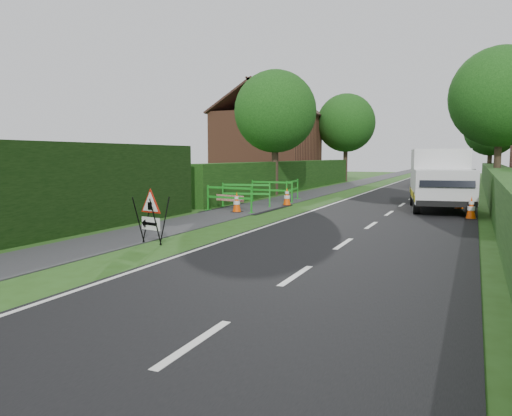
# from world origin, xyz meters

# --- Properties ---
(ground) EXTENTS (120.00, 120.00, 0.00)m
(ground) POSITION_xyz_m (0.00, 0.00, 0.00)
(ground) COLOR #274C15
(ground) RESTS_ON ground
(road_surface) EXTENTS (6.00, 90.00, 0.02)m
(road_surface) POSITION_xyz_m (2.50, 35.00, 0.00)
(road_surface) COLOR black
(road_surface) RESTS_ON ground
(footpath) EXTENTS (2.00, 90.00, 0.02)m
(footpath) POSITION_xyz_m (-3.00, 35.00, 0.01)
(footpath) COLOR #2D2D30
(footpath) RESTS_ON ground
(hedge_west_far) EXTENTS (1.00, 24.00, 1.80)m
(hedge_west_far) POSITION_xyz_m (-5.00, 22.00, 0.00)
(hedge_west_far) COLOR #14380F
(hedge_west_far) RESTS_ON ground
(hedge_east) EXTENTS (1.20, 50.00, 1.50)m
(hedge_east) POSITION_xyz_m (6.50, 16.00, 0.00)
(hedge_east) COLOR #14380F
(hedge_east) RESTS_ON ground
(house_west) EXTENTS (7.50, 7.40, 7.88)m
(house_west) POSITION_xyz_m (-10.00, 30.00, 2.90)
(house_west) COLOR brown
(house_west) RESTS_ON ground
(tree_nw) EXTENTS (4.40, 4.40, 6.70)m
(tree_nw) POSITION_xyz_m (-4.60, 18.00, 4.48)
(tree_nw) COLOR #2D2116
(tree_nw) RESTS_ON ground
(tree_ne) EXTENTS (5.20, 5.20, 7.79)m
(tree_ne) POSITION_xyz_m (6.40, 22.00, 5.17)
(tree_ne) COLOR #2D2116
(tree_ne) RESTS_ON ground
(tree_fw) EXTENTS (4.80, 4.80, 7.24)m
(tree_fw) POSITION_xyz_m (-4.60, 34.00, 4.83)
(tree_fw) COLOR #2D2116
(tree_fw) RESTS_ON ground
(tree_fe) EXTENTS (4.20, 4.20, 6.33)m
(tree_fe) POSITION_xyz_m (6.40, 38.00, 4.22)
(tree_fe) COLOR #2D2116
(tree_fe) RESTS_ON ground
(triangle_sign) EXTENTS (0.94, 0.94, 1.14)m
(triangle_sign) POSITION_xyz_m (-1.78, 2.63, 0.79)
(triangle_sign) COLOR black
(triangle_sign) RESTS_ON ground
(works_van) EXTENTS (2.80, 5.50, 2.40)m
(works_van) POSITION_xyz_m (4.07, 13.75, 1.27)
(works_van) COLOR silver
(works_van) RESTS_ON ground
(traffic_cone_0) EXTENTS (0.38, 0.38, 0.79)m
(traffic_cone_0) POSITION_xyz_m (5.27, 10.90, 0.39)
(traffic_cone_0) COLOR black
(traffic_cone_0) RESTS_ON ground
(traffic_cone_1) EXTENTS (0.38, 0.38, 0.79)m
(traffic_cone_1) POSITION_xyz_m (4.82, 14.17, 0.39)
(traffic_cone_1) COLOR black
(traffic_cone_1) RESTS_ON ground
(traffic_cone_2) EXTENTS (0.38, 0.38, 0.79)m
(traffic_cone_2) POSITION_xyz_m (5.00, 16.30, 0.39)
(traffic_cone_2) COLOR black
(traffic_cone_2) RESTS_ON ground
(traffic_cone_3) EXTENTS (0.38, 0.38, 0.79)m
(traffic_cone_3) POSITION_xyz_m (-2.83, 9.59, 0.39)
(traffic_cone_3) COLOR black
(traffic_cone_3) RESTS_ON ground
(traffic_cone_4) EXTENTS (0.38, 0.38, 0.79)m
(traffic_cone_4) POSITION_xyz_m (-1.99, 12.77, 0.39)
(traffic_cone_4) COLOR black
(traffic_cone_4) RESTS_ON ground
(ped_barrier_0) EXTENTS (2.09, 0.63, 1.00)m
(ped_barrier_0) POSITION_xyz_m (-3.18, 9.64, 0.63)
(ped_barrier_0) COLOR #1B9620
(ped_barrier_0) RESTS_ON ground
(ped_barrier_1) EXTENTS (2.08, 0.83, 1.00)m
(ped_barrier_1) POSITION_xyz_m (-3.41, 11.68, 0.63)
(ped_barrier_1) COLOR #1B9620
(ped_barrier_1) RESTS_ON ground
(ped_barrier_2) EXTENTS (2.07, 0.42, 1.00)m
(ped_barrier_2) POSITION_xyz_m (-3.21, 14.09, 0.63)
(ped_barrier_2) COLOR #1B9620
(ped_barrier_2) RESTS_ON ground
(ped_barrier_3) EXTENTS (0.52, 2.08, 1.00)m
(ped_barrier_3) POSITION_xyz_m (-2.51, 14.95, 0.63)
(ped_barrier_3) COLOR #1B9620
(ped_barrier_3) RESTS_ON ground
(redwhite_plank) EXTENTS (1.44, 0.49, 0.25)m
(redwhite_plank) POSITION_xyz_m (-3.58, 10.50, 0.00)
(redwhite_plank) COLOR red
(redwhite_plank) RESTS_ON ground
(hatchback_car) EXTENTS (1.78, 3.41, 1.11)m
(hatchback_car) POSITION_xyz_m (3.13, 26.95, 0.55)
(hatchback_car) COLOR white
(hatchback_car) RESTS_ON ground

